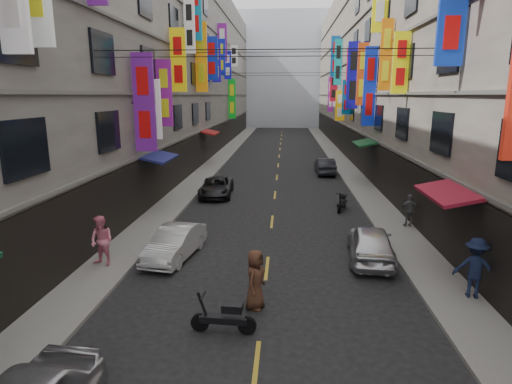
# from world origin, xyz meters

# --- Properties ---
(sidewalk_left) EXTENTS (2.00, 90.00, 0.12)m
(sidewalk_left) POSITION_xyz_m (-6.00, 42.00, 0.06)
(sidewalk_left) COLOR slate
(sidewalk_left) RESTS_ON ground
(sidewalk_right) EXTENTS (2.00, 90.00, 0.12)m
(sidewalk_right) POSITION_xyz_m (6.00, 42.00, 0.06)
(sidewalk_right) COLOR slate
(sidewalk_right) RESTS_ON ground
(building_row_left) EXTENTS (10.14, 90.00, 19.00)m
(building_row_left) POSITION_xyz_m (-11.99, 42.00, 9.49)
(building_row_left) COLOR gray
(building_row_left) RESTS_ON ground
(building_row_right) EXTENTS (10.14, 90.00, 19.00)m
(building_row_right) POSITION_xyz_m (11.99, 42.00, 9.49)
(building_row_right) COLOR #AA9F8F
(building_row_right) RESTS_ON ground
(haze_block) EXTENTS (18.00, 8.00, 22.00)m
(haze_block) POSITION_xyz_m (0.00, 92.00, 11.00)
(haze_block) COLOR silver
(haze_block) RESTS_ON ground
(shop_signage) EXTENTS (14.00, 55.00, 11.56)m
(shop_signage) POSITION_xyz_m (-0.08, 34.99, 9.07)
(shop_signage) COLOR #180FB6
(shop_signage) RESTS_ON ground
(street_awnings) EXTENTS (13.99, 35.20, 0.41)m
(street_awnings) POSITION_xyz_m (-1.26, 26.00, 3.00)
(street_awnings) COLOR #134A29
(street_awnings) RESTS_ON ground
(overhead_cables) EXTENTS (14.00, 38.04, 1.24)m
(overhead_cables) POSITION_xyz_m (0.00, 30.00, 8.80)
(overhead_cables) COLOR black
(overhead_cables) RESTS_ON ground
(lane_markings) EXTENTS (0.12, 80.20, 0.01)m
(lane_markings) POSITION_xyz_m (0.00, 39.00, 0.00)
(lane_markings) COLOR gold
(lane_markings) RESTS_ON ground
(scooter_crossing) EXTENTS (1.80, 0.50, 1.14)m
(scooter_crossing) POSITION_xyz_m (-0.95, 13.47, 0.44)
(scooter_crossing) COLOR black
(scooter_crossing) RESTS_ON ground
(scooter_far_right) EXTENTS (0.78, 1.74, 1.14)m
(scooter_far_right) POSITION_xyz_m (3.85, 26.52, 0.44)
(scooter_far_right) COLOR black
(scooter_far_right) RESTS_ON ground
(car_left_mid) EXTENTS (1.92, 3.97, 1.25)m
(car_left_mid) POSITION_xyz_m (-3.67, 18.77, 0.63)
(car_left_mid) COLOR silver
(car_left_mid) RESTS_ON ground
(car_left_far) EXTENTS (2.13, 4.29, 1.17)m
(car_left_far) POSITION_xyz_m (-3.72, 29.43, 0.58)
(car_left_far) COLOR black
(car_left_far) RESTS_ON ground
(car_right_mid) EXTENTS (2.06, 4.26, 1.40)m
(car_right_mid) POSITION_xyz_m (3.99, 19.08, 0.70)
(car_right_mid) COLOR silver
(car_right_mid) RESTS_ON ground
(car_right_far) EXTENTS (1.52, 4.02, 1.31)m
(car_right_far) POSITION_xyz_m (3.88, 37.75, 0.66)
(car_right_far) COLOR #26272E
(car_right_far) RESTS_ON ground
(pedestrian_lfar) EXTENTS (1.07, 0.89, 1.88)m
(pedestrian_lfar) POSITION_xyz_m (-6.09, 17.59, 1.06)
(pedestrian_lfar) COLOR pink
(pedestrian_lfar) RESTS_ON sidewalk_left
(pedestrian_rnear) EXTENTS (1.38, 0.98, 1.93)m
(pedestrian_rnear) POSITION_xyz_m (6.55, 15.89, 1.08)
(pedestrian_rnear) COLOR #141C37
(pedestrian_rnear) RESTS_ON sidewalk_right
(pedestrian_rfar) EXTENTS (0.98, 0.63, 1.59)m
(pedestrian_rfar) POSITION_xyz_m (6.60, 23.26, 0.91)
(pedestrian_rfar) COLOR #5D5D60
(pedestrian_rfar) RESTS_ON sidewalk_right
(pedestrian_crossing) EXTENTS (0.86, 1.05, 1.85)m
(pedestrian_crossing) POSITION_xyz_m (-0.22, 14.91, 0.93)
(pedestrian_crossing) COLOR #4C2C1E
(pedestrian_crossing) RESTS_ON ground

